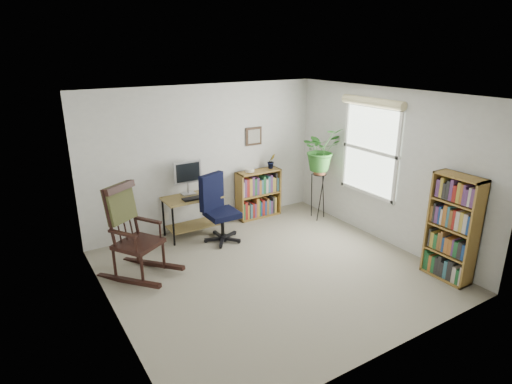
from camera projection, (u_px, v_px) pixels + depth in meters
floor at (271, 271)px, 5.94m from camera, size 4.20×4.00×0.00m
ceiling at (273, 96)px, 5.17m from camera, size 4.20×4.00×0.00m
wall_back at (206, 157)px, 7.16m from camera, size 4.20×0.00×2.40m
wall_front at (393, 248)px, 3.95m from camera, size 4.20×0.00×2.40m
wall_left at (107, 223)px, 4.51m from camera, size 0.00×4.00×2.40m
wall_right at (385, 167)px, 6.60m from camera, size 0.00×4.00×2.40m
window at (370, 151)px, 6.76m from camera, size 0.12×1.20×1.50m
desk at (193, 216)px, 7.00m from camera, size 0.93×0.51×0.67m
monitor at (188, 178)px, 6.91m from camera, size 0.46×0.16×0.56m
keyboard at (195, 198)px, 6.79m from camera, size 0.40×0.15×0.02m
office_chair at (222, 209)px, 6.70m from camera, size 0.77×0.77×1.10m
rocking_chair at (137, 232)px, 5.64m from camera, size 1.16×1.30×1.29m
low_bookshelf at (258, 194)px, 7.73m from camera, size 0.82×0.27×0.87m
tall_bookshelf at (453, 228)px, 5.57m from camera, size 0.27×0.63×1.44m
plant_stand at (319, 193)px, 7.63m from camera, size 0.36×0.36×0.98m
spider_plant at (322, 129)px, 7.26m from camera, size 1.69×1.88×1.46m
potted_plant_small at (271, 165)px, 7.72m from camera, size 0.13×0.24×0.11m
framed_picture at (254, 136)px, 7.52m from camera, size 0.32×0.04×0.32m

